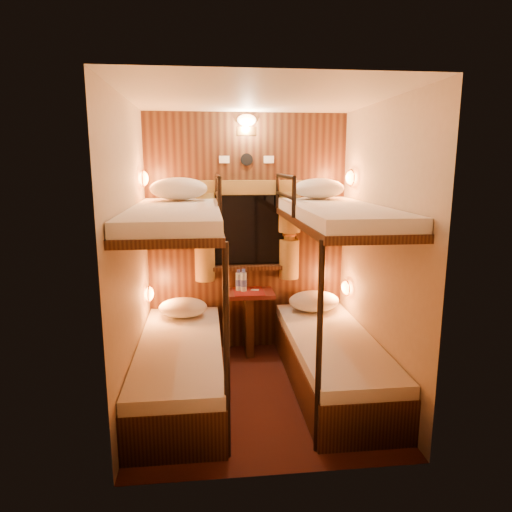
{
  "coord_description": "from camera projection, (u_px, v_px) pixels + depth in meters",
  "views": [
    {
      "loc": [
        -0.41,
        -3.54,
        1.92
      ],
      "look_at": [
        -0.0,
        0.15,
        1.16
      ],
      "focal_mm": 32.0,
      "sensor_mm": 36.0,
      "label": 1
    }
  ],
  "objects": [
    {
      "name": "floor",
      "position": [
        258.0,
        393.0,
        3.88
      ],
      "size": [
        2.1,
        2.1,
        0.0
      ],
      "primitive_type": "plane",
      "color": "#3B1610",
      "rests_on": "ground"
    },
    {
      "name": "ceiling",
      "position": [
        259.0,
        97.0,
        3.4
      ],
      "size": [
        2.1,
        2.1,
        0.0
      ],
      "primitive_type": "plane",
      "rotation": [
        3.14,
        0.0,
        0.0
      ],
      "color": "silver",
      "rests_on": "wall_back"
    },
    {
      "name": "wall_back",
      "position": [
        247.0,
        234.0,
        4.66
      ],
      "size": [
        2.4,
        0.0,
        2.4
      ],
      "primitive_type": "plane",
      "rotation": [
        1.57,
        0.0,
        0.0
      ],
      "color": "#C6B293",
      "rests_on": "floor"
    },
    {
      "name": "wall_front",
      "position": [
        280.0,
        290.0,
        2.62
      ],
      "size": [
        2.4,
        0.0,
        2.4
      ],
      "primitive_type": "plane",
      "rotation": [
        -1.57,
        0.0,
        0.0
      ],
      "color": "#C6B293",
      "rests_on": "floor"
    },
    {
      "name": "wall_left",
      "position": [
        130.0,
        257.0,
        3.53
      ],
      "size": [
        0.0,
        2.4,
        2.4
      ],
      "primitive_type": "plane",
      "rotation": [
        1.57,
        0.0,
        1.57
      ],
      "color": "#C6B293",
      "rests_on": "floor"
    },
    {
      "name": "wall_right",
      "position": [
        379.0,
        252.0,
        3.75
      ],
      "size": [
        0.0,
        2.4,
        2.4
      ],
      "primitive_type": "plane",
      "rotation": [
        1.57,
        0.0,
        -1.57
      ],
      "color": "#C6B293",
      "rests_on": "floor"
    },
    {
      "name": "back_panel",
      "position": [
        247.0,
        235.0,
        4.65
      ],
      "size": [
        2.0,
        0.03,
        2.4
      ],
      "primitive_type": "cube",
      "color": "black",
      "rests_on": "floor"
    },
    {
      "name": "bunk_left",
      "position": [
        180.0,
        331.0,
        3.76
      ],
      "size": [
        0.72,
        1.9,
        1.82
      ],
      "color": "black",
      "rests_on": "floor"
    },
    {
      "name": "bunk_right",
      "position": [
        333.0,
        325.0,
        3.9
      ],
      "size": [
        0.72,
        1.9,
        1.82
      ],
      "color": "black",
      "rests_on": "floor"
    },
    {
      "name": "window",
      "position": [
        247.0,
        237.0,
        4.62
      ],
      "size": [
        1.0,
        0.12,
        0.79
      ],
      "color": "black",
      "rests_on": "back_panel"
    },
    {
      "name": "curtains",
      "position": [
        247.0,
        229.0,
        4.57
      ],
      "size": [
        1.1,
        0.22,
        1.0
      ],
      "color": "brown",
      "rests_on": "back_panel"
    },
    {
      "name": "back_fixtures",
      "position": [
        247.0,
        128.0,
        4.4
      ],
      "size": [
        0.54,
        0.09,
        0.48
      ],
      "color": "black",
      "rests_on": "back_panel"
    },
    {
      "name": "reading_lamps",
      "position": [
        250.0,
        236.0,
        4.31
      ],
      "size": [
        2.0,
        0.2,
        1.25
      ],
      "color": "orange",
      "rests_on": "wall_left"
    },
    {
      "name": "table",
      "position": [
        249.0,
        314.0,
        4.62
      ],
      "size": [
        0.5,
        0.34,
        0.66
      ],
      "color": "#531E13",
      "rests_on": "floor"
    },
    {
      "name": "bottle_left",
      "position": [
        239.0,
        282.0,
        4.6
      ],
      "size": [
        0.06,
        0.06,
        0.22
      ],
      "rotation": [
        0.0,
        0.0,
        -0.2
      ],
      "color": "#99BFE5",
      "rests_on": "table"
    },
    {
      "name": "bottle_right",
      "position": [
        244.0,
        282.0,
        4.56
      ],
      "size": [
        0.07,
        0.07,
        0.23
      ],
      "rotation": [
        0.0,
        0.0,
        0.41
      ],
      "color": "#99BFE5",
      "rests_on": "table"
    },
    {
      "name": "sachet_a",
      "position": [
        255.0,
        290.0,
        4.62
      ],
      "size": [
        0.09,
        0.08,
        0.01
      ],
      "primitive_type": "cube",
      "rotation": [
        0.0,
        0.0,
        -0.2
      ],
      "color": "silver",
      "rests_on": "table"
    },
    {
      "name": "sachet_b",
      "position": [
        258.0,
        290.0,
        4.63
      ],
      "size": [
        0.07,
        0.06,
        0.0
      ],
      "primitive_type": "cube",
      "rotation": [
        0.0,
        0.0,
        -0.15
      ],
      "color": "silver",
      "rests_on": "table"
    },
    {
      "name": "pillow_lower_left",
      "position": [
        183.0,
        308.0,
        4.4
      ],
      "size": [
        0.47,
        0.33,
        0.18
      ],
      "primitive_type": "ellipsoid",
      "color": "silver",
      "rests_on": "bunk_left"
    },
    {
      "name": "pillow_lower_right",
      "position": [
        314.0,
        301.0,
        4.57
      ],
      "size": [
        0.51,
        0.36,
        0.2
      ],
      "primitive_type": "ellipsoid",
      "color": "silver",
      "rests_on": "bunk_right"
    },
    {
      "name": "pillow_upper_left",
      "position": [
        179.0,
        189.0,
        4.11
      ],
      "size": [
        0.52,
        0.37,
        0.2
      ],
      "primitive_type": "ellipsoid",
      "color": "silver",
      "rests_on": "bunk_left"
    },
    {
      "name": "pillow_upper_right",
      "position": [
        319.0,
        188.0,
        4.28
      ],
      "size": [
        0.48,
        0.34,
        0.19
      ],
      "primitive_type": "ellipsoid",
      "color": "silver",
      "rests_on": "bunk_right"
    }
  ]
}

